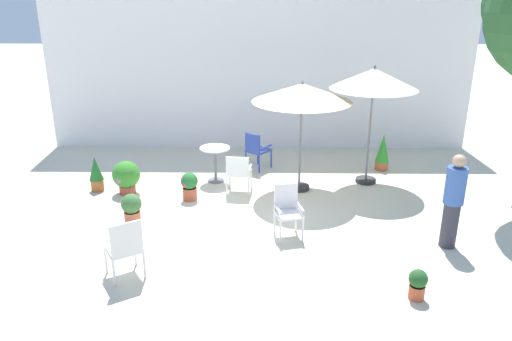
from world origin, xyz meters
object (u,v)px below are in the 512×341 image
(patio_umbrella_0, at_px, (374,80))
(patio_chair_0, at_px, (238,171))
(potted_plant_0, at_px, (383,152))
(cafe_table_0, at_px, (215,158))
(standing_person, at_px, (453,201))
(potted_plant_5, at_px, (126,176))
(potted_plant_2, at_px, (418,283))
(potted_plant_1, at_px, (132,208))
(potted_plant_3, at_px, (189,185))
(potted_plant_4, at_px, (96,173))
(patio_umbrella_1, at_px, (302,94))
(patio_chair_2, at_px, (125,246))
(patio_chair_1, at_px, (287,208))
(patio_chair_3, at_px, (256,149))

(patio_umbrella_0, distance_m, patio_chair_0, 3.33)
(patio_chair_0, distance_m, potted_plant_0, 3.59)
(cafe_table_0, xyz_separation_m, patio_chair_0, (0.54, -0.68, -0.04))
(cafe_table_0, bearing_deg, standing_person, -34.90)
(potted_plant_0, bearing_deg, cafe_table_0, -168.19)
(potted_plant_5, bearing_deg, standing_person, -20.07)
(potted_plant_0, xyz_separation_m, potted_plant_2, (-0.66, -5.12, -0.19))
(cafe_table_0, bearing_deg, potted_plant_1, -121.89)
(cafe_table_0, bearing_deg, potted_plant_5, -158.16)
(potted_plant_3, relative_size, potted_plant_4, 0.77)
(patio_umbrella_1, xyz_separation_m, patio_chair_2, (-2.74, -3.44, -1.51))
(cafe_table_0, relative_size, potted_plant_1, 1.36)
(cafe_table_0, relative_size, standing_person, 0.49)
(patio_umbrella_1, relative_size, patio_chair_1, 2.52)
(patio_chair_0, bearing_deg, patio_umbrella_1, 11.29)
(potted_plant_1, bearing_deg, patio_chair_2, -78.23)
(patio_chair_0, height_order, potted_plant_4, patio_chair_0)
(patio_umbrella_1, xyz_separation_m, potted_plant_2, (1.34, -3.89, -1.80))
(patio_chair_0, height_order, potted_plant_2, patio_chair_0)
(patio_chair_1, height_order, potted_plant_5, patio_chair_1)
(patio_umbrella_1, bearing_deg, potted_plant_3, -165.36)
(patio_umbrella_1, xyz_separation_m, potted_plant_5, (-3.57, -0.28, -1.65))
(patio_chair_3, bearing_deg, potted_plant_2, -66.08)
(patio_umbrella_1, distance_m, cafe_table_0, 2.38)
(cafe_table_0, bearing_deg, patio_chair_1, -59.86)
(patio_chair_3, bearing_deg, patio_chair_1, -80.07)
(patio_chair_2, distance_m, potted_plant_4, 3.64)
(patio_chair_0, bearing_deg, potted_plant_4, 177.62)
(potted_plant_3, distance_m, standing_person, 4.89)
(patio_chair_3, bearing_deg, potted_plant_5, -150.83)
(potted_plant_2, height_order, potted_plant_3, potted_plant_3)
(potted_plant_1, bearing_deg, potted_plant_2, -26.58)
(patio_umbrella_1, height_order, potted_plant_4, patio_umbrella_1)
(potted_plant_3, bearing_deg, patio_umbrella_0, 15.27)
(patio_chair_3, xyz_separation_m, potted_plant_1, (-2.19, -2.87, -0.20))
(cafe_table_0, distance_m, patio_chair_0, 0.87)
(patio_chair_0, bearing_deg, standing_person, -31.39)
(potted_plant_2, relative_size, potted_plant_4, 0.60)
(potted_plant_1, relative_size, standing_person, 0.36)
(patio_chair_1, distance_m, potted_plant_1, 2.80)
(cafe_table_0, height_order, patio_chair_0, patio_chair_0)
(standing_person, bearing_deg, patio_chair_0, 148.61)
(patio_chair_1, relative_size, patio_chair_3, 1.02)
(patio_chair_3, relative_size, potted_plant_1, 1.57)
(potted_plant_5, bearing_deg, potted_plant_2, -36.40)
(patio_umbrella_0, bearing_deg, potted_plant_0, 57.04)
(patio_chair_1, xyz_separation_m, patio_chair_2, (-2.39, -1.37, 0.01))
(patio_umbrella_0, height_order, patio_chair_2, patio_umbrella_0)
(potted_plant_3, height_order, potted_plant_4, potted_plant_4)
(patio_umbrella_0, height_order, cafe_table_0, patio_umbrella_0)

